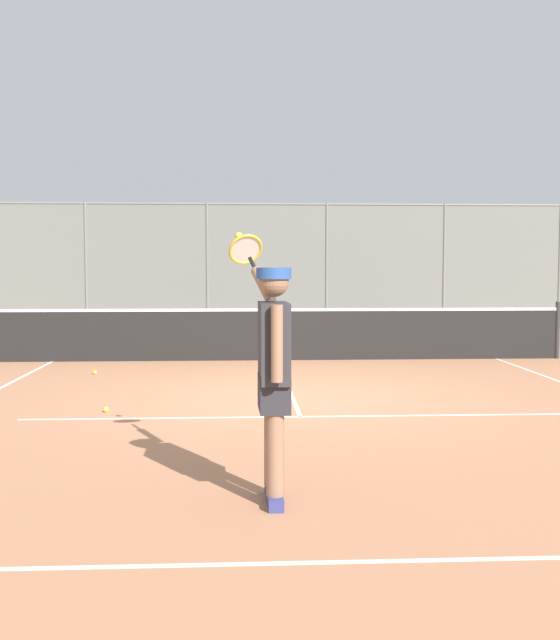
# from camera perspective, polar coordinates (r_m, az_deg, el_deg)

# --- Properties ---
(ground_plane) EXTENTS (60.00, 60.00, 0.00)m
(ground_plane) POSITION_cam_1_polar(r_m,az_deg,el_deg) (10.09, 0.97, -5.88)
(ground_plane) COLOR #B27551
(court_line_markings) EXTENTS (8.30, 9.65, 0.01)m
(court_line_markings) POSITION_cam_1_polar(r_m,az_deg,el_deg) (8.57, 1.70, -7.66)
(court_line_markings) COLOR white
(court_line_markings) RESTS_ON ground
(fence_backdrop) EXTENTS (18.09, 1.37, 3.33)m
(fence_backdrop) POSITION_cam_1_polar(r_m,az_deg,el_deg) (19.87, -1.03, 3.19)
(fence_backdrop) COLOR slate
(fence_backdrop) RESTS_ON ground
(tennis_net) EXTENTS (10.66, 0.09, 1.07)m
(tennis_net) POSITION_cam_1_polar(r_m,az_deg,el_deg) (14.04, -0.18, -1.03)
(tennis_net) COLOR #2D2D2D
(tennis_net) RESTS_ON ground
(tennis_player) EXTENTS (0.50, 1.43, 2.04)m
(tennis_player) POSITION_cam_1_polar(r_m,az_deg,el_deg) (5.59, -0.52, -3.27)
(tennis_player) COLOR navy
(tennis_player) RESTS_ON ground
(tennis_ball_near_baseline) EXTENTS (0.07, 0.07, 0.07)m
(tennis_ball_near_baseline) POSITION_cam_1_polar(r_m,az_deg,el_deg) (12.63, -13.70, -3.83)
(tennis_ball_near_baseline) COLOR #CCDB33
(tennis_ball_near_baseline) RESTS_ON ground
(tennis_ball_near_net) EXTENTS (0.07, 0.07, 0.07)m
(tennis_ball_near_net) POSITION_cam_1_polar(r_m,az_deg,el_deg) (9.37, -12.90, -6.56)
(tennis_ball_near_net) COLOR #D6E042
(tennis_ball_near_net) RESTS_ON ground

